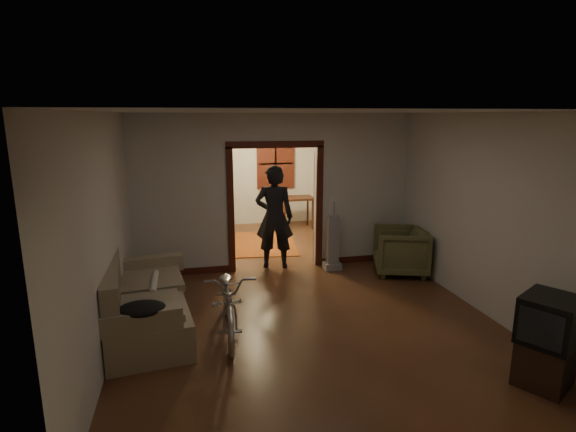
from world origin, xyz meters
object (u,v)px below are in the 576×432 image
object	(u,v)px
sofa	(145,294)
bicycle	(229,299)
locker	(201,194)
person	(274,217)
armchair	(400,251)
desk	(292,213)

from	to	relation	value
sofa	bicycle	xyz separation A→B (m)	(1.06, -0.34, -0.04)
bicycle	locker	bearing A→B (deg)	93.89
person	locker	bearing A→B (deg)	-54.25
sofa	bicycle	world-z (taller)	sofa
armchair	locker	xyz separation A→B (m)	(-3.31, 3.81, 0.50)
sofa	locker	xyz separation A→B (m)	(0.93, 5.06, 0.42)
person	locker	size ratio (longest dim) A/B	1.04
armchair	desk	world-z (taller)	armchair
sofa	desk	bearing A→B (deg)	50.05
desk	person	bearing A→B (deg)	-121.89
armchair	person	distance (m)	2.33
desk	locker	bearing A→B (deg)	162.11
person	desk	size ratio (longest dim) A/B	1.82
sofa	bicycle	size ratio (longest dim) A/B	1.24
bicycle	desk	xyz separation A→B (m)	(2.05, 5.19, -0.07)
armchair	person	bearing A→B (deg)	-93.00
desk	bicycle	bearing A→B (deg)	-123.87
armchair	locker	distance (m)	5.07
sofa	person	world-z (taller)	person
bicycle	armchair	size ratio (longest dim) A/B	1.92
bicycle	armchair	world-z (taller)	bicycle
sofa	armchair	world-z (taller)	sofa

